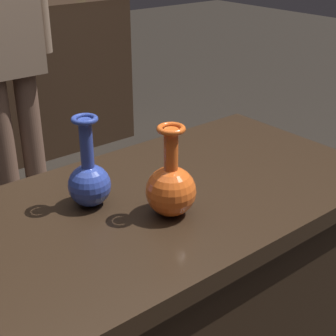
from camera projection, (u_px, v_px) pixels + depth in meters
display_plinth at (166, 313)px, 1.49m from camera, size 1.20×0.64×0.80m
vase_centerpiece at (171, 187)px, 1.21m from camera, size 0.12×0.12×0.23m
vase_tall_behind at (89, 179)px, 1.25m from camera, size 0.11×0.11×0.23m
visitor_center_back at (4, 43)px, 2.33m from camera, size 0.47×0.19×1.61m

